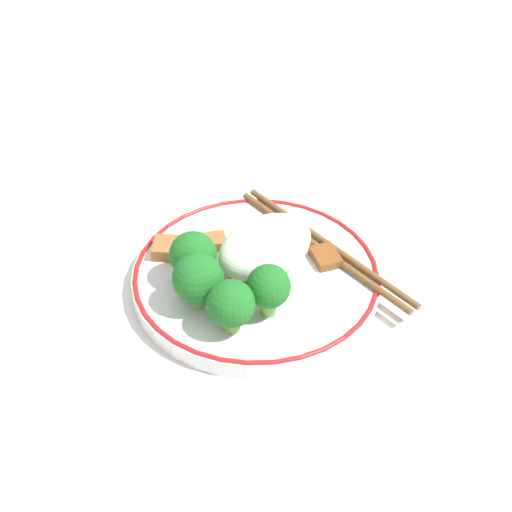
{
  "coord_description": "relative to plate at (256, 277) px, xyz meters",
  "views": [
    {
      "loc": [
        -0.34,
        -0.39,
        0.48
      ],
      "look_at": [
        0.0,
        0.0,
        0.04
      ],
      "focal_mm": 50.0,
      "sensor_mm": 36.0,
      "label": 1
    }
  ],
  "objects": [
    {
      "name": "ground_plane",
      "position": [
        0.0,
        0.0,
        -0.01
      ],
      "size": [
        3.0,
        3.0,
        0.0
      ],
      "primitive_type": "plane",
      "color": "silver"
    },
    {
      "name": "plate",
      "position": [
        0.0,
        0.0,
        0.0
      ],
      "size": [
        0.24,
        0.24,
        0.02
      ],
      "color": "white",
      "rests_on": "ground_plane"
    },
    {
      "name": "rice_mound",
      "position": [
        0.01,
        0.0,
        0.03
      ],
      "size": [
        0.1,
        0.07,
        0.05
      ],
      "color": "white",
      "rests_on": "plate"
    },
    {
      "name": "broccoli_back_left",
      "position": [
        -0.05,
        0.03,
        0.04
      ],
      "size": [
        0.04,
        0.04,
        0.05
      ],
      "color": "#72AD4C",
      "rests_on": "plate"
    },
    {
      "name": "broccoli_back_center",
      "position": [
        -0.07,
        -0.0,
        0.04
      ],
      "size": [
        0.05,
        0.05,
        0.06
      ],
      "color": "#72AD4C",
      "rests_on": "plate"
    },
    {
      "name": "broccoli_back_right",
      "position": [
        -0.07,
        -0.04,
        0.04
      ],
      "size": [
        0.04,
        0.04,
        0.05
      ],
      "color": "#72AD4C",
      "rests_on": "plate"
    },
    {
      "name": "broccoli_mid_left",
      "position": [
        -0.03,
        -0.05,
        0.04
      ],
      "size": [
        0.04,
        0.04,
        0.05
      ],
      "color": "#72AD4C",
      "rests_on": "plate"
    },
    {
      "name": "meat_near_front",
      "position": [
        -0.05,
        0.08,
        0.01
      ],
      "size": [
        0.04,
        0.04,
        0.01
      ],
      "color": "#9E6633",
      "rests_on": "plate"
    },
    {
      "name": "meat_near_left",
      "position": [
        0.04,
        0.04,
        0.01
      ],
      "size": [
        0.03,
        0.03,
        0.01
      ],
      "color": "brown",
      "rests_on": "plate"
    },
    {
      "name": "meat_near_right",
      "position": [
        -0.01,
        0.06,
        0.01
      ],
      "size": [
        0.04,
        0.04,
        0.01
      ],
      "color": "#9E6633",
      "rests_on": "plate"
    },
    {
      "name": "meat_near_back",
      "position": [
        0.06,
        -0.03,
        0.01
      ],
      "size": [
        0.03,
        0.04,
        0.01
      ],
      "color": "brown",
      "rests_on": "plate"
    },
    {
      "name": "meat_on_rice_edge",
      "position": [
        -0.02,
        -0.01,
        0.01
      ],
      "size": [
        0.03,
        0.03,
        0.01
      ],
      "color": "#9E6633",
      "rests_on": "plate"
    },
    {
      "name": "chopsticks",
      "position": [
        0.07,
        -0.02,
        0.01
      ],
      "size": [
        0.02,
        0.24,
        0.01
      ],
      "color": "brown",
      "rests_on": "plate"
    }
  ]
}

